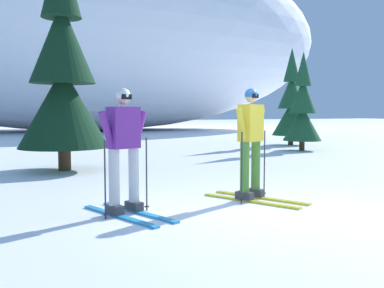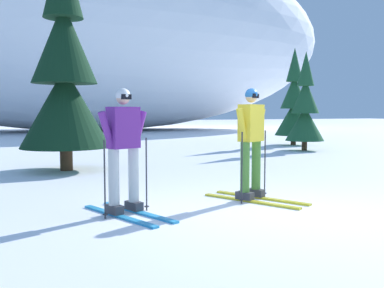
% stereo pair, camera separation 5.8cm
% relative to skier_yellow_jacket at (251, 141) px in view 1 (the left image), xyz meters
% --- Properties ---
extents(ground_plane, '(120.00, 120.00, 0.00)m').
position_rel_skier_yellow_jacket_xyz_m(ground_plane, '(-0.18, -0.83, -0.96)').
color(ground_plane, white).
extents(skier_yellow_jacket, '(1.23, 1.74, 1.81)m').
position_rel_skier_yellow_jacket_xyz_m(skier_yellow_jacket, '(0.00, 0.00, 0.00)').
color(skier_yellow_jacket, gold).
rests_on(skier_yellow_jacket, ground).
extents(skier_purple_jacket, '(1.01, 1.69, 1.76)m').
position_rel_skier_yellow_jacket_xyz_m(skier_purple_jacket, '(-2.14, -0.20, -0.03)').
color(skier_purple_jacket, '#2893CC').
rests_on(skier_purple_jacket, ground).
extents(pine_tree_center_left, '(2.16, 2.16, 5.58)m').
position_rel_skier_yellow_jacket_xyz_m(pine_tree_center_left, '(-2.45, 4.73, 1.38)').
color(pine_tree_center_left, '#47301E').
rests_on(pine_tree_center_left, ground).
extents(pine_tree_center_right, '(1.39, 1.39, 3.61)m').
position_rel_skier_yellow_jacket_xyz_m(pine_tree_center_right, '(6.21, 7.00, 0.55)').
color(pine_tree_center_right, '#47301E').
rests_on(pine_tree_center_right, ground).
extents(pine_tree_far_right, '(1.59, 1.59, 4.11)m').
position_rel_skier_yellow_jacket_xyz_m(pine_tree_far_right, '(7.36, 9.34, 0.76)').
color(pine_tree_far_right, '#47301E').
rests_on(pine_tree_far_right, ground).
extents(snow_ridge_background, '(37.31, 16.91, 14.24)m').
position_rel_skier_yellow_jacket_xyz_m(snow_ridge_background, '(1.43, 26.03, 6.17)').
color(snow_ridge_background, white).
rests_on(snow_ridge_background, ground).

